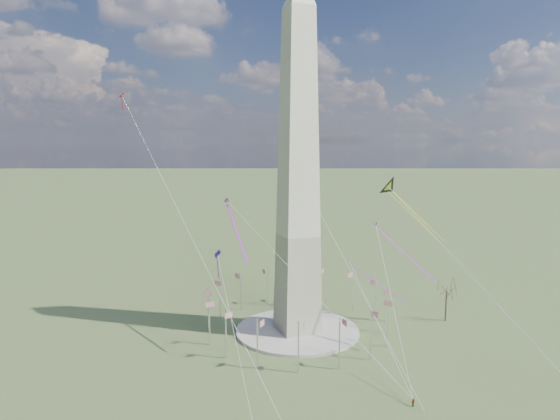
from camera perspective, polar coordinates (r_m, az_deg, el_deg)
name	(u,v)px	position (r m, az deg, el deg)	size (l,w,h in m)	color
ground	(297,332)	(149.98, 1.99, -13.73)	(2000.00, 2000.00, 0.00)	#46572B
plaza	(297,330)	(149.83, 1.99, -13.59)	(36.00, 36.00, 0.80)	#B4ADA4
washington_monument	(298,167)	(139.59, 2.09, 4.89)	(15.56, 15.56, 100.00)	#A7A48C
flagpole_ring	(297,308)	(147.45, 2.00, -11.10)	(54.40, 54.40, 13.00)	silver
tree_near	(447,288)	(163.10, 18.52, -8.49)	(8.33, 8.33, 14.58)	brown
person_centre	(413,403)	(115.53, 14.97, -20.49)	(1.03, 0.43, 1.75)	gray
kite_delta_black	(391,190)	(158.95, 12.62, 2.24)	(12.21, 21.91, 17.93)	black
kite_diamond_purple	(218,257)	(142.71, -7.15, -5.36)	(1.62, 2.68, 8.52)	navy
kite_streamer_left	(396,244)	(137.14, 13.12, -3.86)	(8.12, 18.22, 13.14)	red
kite_streamer_mid	(233,222)	(134.82, -5.34, -1.35)	(1.97, 21.02, 14.44)	red
kite_streamer_right	(370,277)	(158.09, 10.26, -7.57)	(15.07, 12.47, 12.67)	red
kite_small_red	(122,97)	(158.26, -17.65, 12.24)	(1.46, 2.02, 5.11)	red
kite_small_white	(280,137)	(192.22, -0.04, 8.36)	(1.28, 1.97, 4.32)	white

